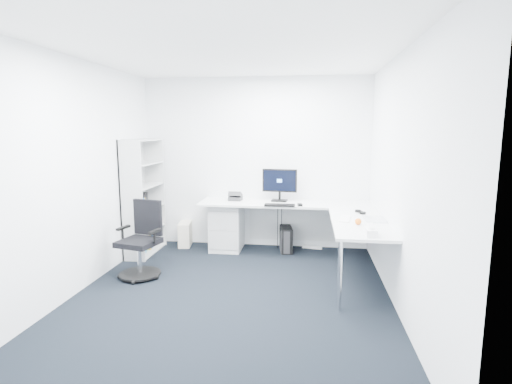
# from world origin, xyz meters

# --- Properties ---
(ground) EXTENTS (4.20, 4.20, 0.00)m
(ground) POSITION_xyz_m (0.00, 0.00, 0.00)
(ground) COLOR black
(ceiling) EXTENTS (4.20, 4.20, 0.00)m
(ceiling) POSITION_xyz_m (0.00, 0.00, 2.70)
(ceiling) COLOR white
(wall_back) EXTENTS (3.60, 0.02, 2.70)m
(wall_back) POSITION_xyz_m (0.00, 2.10, 1.35)
(wall_back) COLOR white
(wall_back) RESTS_ON ground
(wall_front) EXTENTS (3.60, 0.02, 2.70)m
(wall_front) POSITION_xyz_m (0.00, -2.10, 1.35)
(wall_front) COLOR white
(wall_front) RESTS_ON ground
(wall_left) EXTENTS (0.02, 4.20, 2.70)m
(wall_left) POSITION_xyz_m (-1.80, 0.00, 1.35)
(wall_left) COLOR white
(wall_left) RESTS_ON ground
(wall_right) EXTENTS (0.02, 4.20, 2.70)m
(wall_right) POSITION_xyz_m (1.80, 0.00, 1.35)
(wall_right) COLOR white
(wall_right) RESTS_ON ground
(l_desk) EXTENTS (2.70, 1.51, 0.79)m
(l_desk) POSITION_xyz_m (0.55, 1.40, 0.39)
(l_desk) COLOR silver
(l_desk) RESTS_ON ground
(drawer_pedestal) EXTENTS (0.47, 0.59, 0.73)m
(drawer_pedestal) POSITION_xyz_m (-0.42, 1.81, 0.36)
(drawer_pedestal) COLOR silver
(drawer_pedestal) RESTS_ON ground
(bookshelf) EXTENTS (0.34, 0.87, 1.75)m
(bookshelf) POSITION_xyz_m (-1.62, 1.45, 0.87)
(bookshelf) COLOR #B6B9B8
(bookshelf) RESTS_ON ground
(task_chair) EXTENTS (0.66, 0.66, 0.98)m
(task_chair) POSITION_xyz_m (-1.28, 0.45, 0.49)
(task_chair) COLOR black
(task_chair) RESTS_ON ground
(black_pc_tower) EXTENTS (0.23, 0.42, 0.39)m
(black_pc_tower) POSITION_xyz_m (0.52, 1.81, 0.19)
(black_pc_tower) COLOR black
(black_pc_tower) RESTS_ON ground
(beige_pc_tower) EXTENTS (0.24, 0.43, 0.38)m
(beige_pc_tower) POSITION_xyz_m (-1.13, 1.90, 0.19)
(beige_pc_tower) COLOR beige
(beige_pc_tower) RESTS_ON ground
(power_strip) EXTENTS (0.31, 0.10, 0.04)m
(power_strip) POSITION_xyz_m (0.93, 2.00, 0.02)
(power_strip) COLOR white
(power_strip) RESTS_ON ground
(monitor) EXTENTS (0.55, 0.22, 0.51)m
(monitor) POSITION_xyz_m (0.41, 1.83, 1.05)
(monitor) COLOR black
(monitor) RESTS_ON l_desk
(black_keyboard) EXTENTS (0.44, 0.16, 0.02)m
(black_keyboard) POSITION_xyz_m (0.44, 1.46, 0.80)
(black_keyboard) COLOR black
(black_keyboard) RESTS_ON l_desk
(mouse) EXTENTS (0.08, 0.11, 0.03)m
(mouse) POSITION_xyz_m (0.74, 1.49, 0.80)
(mouse) COLOR black
(mouse) RESTS_ON l_desk
(desk_phone) EXTENTS (0.21, 0.21, 0.14)m
(desk_phone) POSITION_xyz_m (-0.28, 1.82, 0.86)
(desk_phone) COLOR #28282A
(desk_phone) RESTS_ON l_desk
(laptop) EXTENTS (0.37, 0.36, 0.26)m
(laptop) POSITION_xyz_m (1.67, 0.70, 0.92)
(laptop) COLOR silver
(laptop) RESTS_ON l_desk
(white_keyboard) EXTENTS (0.18, 0.42, 0.01)m
(white_keyboard) POSITION_xyz_m (1.31, 0.71, 0.80)
(white_keyboard) COLOR white
(white_keyboard) RESTS_ON l_desk
(headphones) EXTENTS (0.18, 0.22, 0.05)m
(headphones) POSITION_xyz_m (1.54, 1.10, 0.81)
(headphones) COLOR black
(headphones) RESTS_ON l_desk
(orange_fruit) EXTENTS (0.08, 0.08, 0.08)m
(orange_fruit) POSITION_xyz_m (1.44, 0.43, 0.83)
(orange_fruit) COLOR orange
(orange_fruit) RESTS_ON l_desk
(tissue_box) EXTENTS (0.11, 0.21, 0.07)m
(tissue_box) POSITION_xyz_m (1.51, -0.04, 0.82)
(tissue_box) COLOR white
(tissue_box) RESTS_ON l_desk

